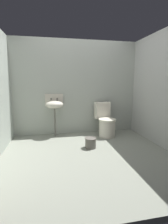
% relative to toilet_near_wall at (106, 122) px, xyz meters
% --- Properties ---
extents(ground_plane, '(3.38, 2.97, 0.08)m').
position_rel_toilet_near_wall_xyz_m(ground_plane, '(-0.64, -0.93, -0.36)').
color(ground_plane, gray).
extents(wall_back, '(3.38, 0.10, 2.24)m').
position_rel_toilet_near_wall_xyz_m(wall_back, '(-0.64, 0.40, 0.80)').
color(wall_back, '#AEB5A9').
rests_on(wall_back, ground).
extents(wall_right, '(0.10, 2.77, 2.24)m').
position_rel_toilet_near_wall_xyz_m(wall_right, '(0.90, -0.83, 0.80)').
color(wall_right, '#AEAFAA').
rests_on(wall_right, ground).
extents(toilet_near_wall, '(0.44, 0.62, 0.78)m').
position_rel_toilet_near_wall_xyz_m(toilet_near_wall, '(0.00, 0.00, 0.00)').
color(toilet_near_wall, silver).
rests_on(toilet_near_wall, ground).
extents(sink, '(0.42, 0.35, 0.99)m').
position_rel_toilet_near_wall_xyz_m(sink, '(-1.18, 0.19, 0.43)').
color(sink, '#615C55').
rests_on(sink, ground).
extents(bucket, '(0.23, 0.23, 0.20)m').
position_rel_toilet_near_wall_xyz_m(bucket, '(-0.53, -0.68, -0.22)').
color(bucket, '#615C55').
rests_on(bucket, ground).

